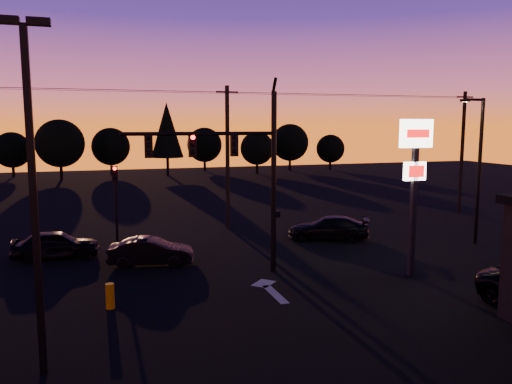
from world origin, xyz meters
TOP-DOWN VIEW (x-y plane):
  - ground at (0.00, 0.00)m, footprint 120.00×120.00m
  - lane_arrow at (0.50, 1.67)m, footprint 1.20×3.10m
  - traffic_signal_mast at (-0.10, 3.99)m, footprint 6.79×0.52m
  - secondary_signal at (-5.00, 11.49)m, footprint 0.30×0.31m
  - parking_lot_light at (-7.50, -3.00)m, footprint 1.25×0.30m
  - pylon_sign at (7.00, 1.50)m, footprint 1.50×0.28m
  - streetlight at (13.91, 5.50)m, footprint 1.55×0.35m
  - utility_pole_1 at (2.00, 14.00)m, footprint 1.40×0.26m
  - utility_pole_2 at (20.00, 14.00)m, footprint 1.40×0.26m
  - power_wires at (2.00, 14.00)m, footprint 36.00×1.22m
  - bollard at (-5.67, 1.39)m, footprint 0.31×0.31m
  - tree_1 at (-16.00, 53.00)m, footprint 4.54×4.54m
  - tree_2 at (-10.00, 48.00)m, footprint 5.77×5.78m
  - tree_3 at (-4.00, 52.00)m, footprint 4.95×4.95m
  - tree_4 at (3.00, 49.00)m, footprint 4.18×4.18m
  - tree_5 at (9.00, 54.00)m, footprint 4.95×4.95m
  - tree_6 at (15.00, 48.00)m, footprint 4.54×4.54m
  - tree_7 at (21.00, 51.00)m, footprint 5.36×5.36m
  - tree_8 at (27.00, 50.00)m, footprint 4.12×4.12m
  - car_left at (-8.01, 9.32)m, footprint 4.14×1.72m
  - car_mid at (-3.66, 6.68)m, footprint 4.14×2.25m
  - car_right at (6.66, 8.95)m, footprint 4.96×3.63m

SIDE VIEW (x-z plane):
  - ground at x=0.00m, z-range 0.00..0.00m
  - lane_arrow at x=0.50m, z-range 0.00..0.01m
  - bollard at x=-5.67m, z-range 0.00..0.92m
  - car_mid at x=-3.66m, z-range 0.00..1.29m
  - car_right at x=6.66m, z-range 0.00..1.33m
  - car_left at x=-8.01m, z-range 0.00..1.40m
  - secondary_signal at x=-5.00m, z-range 0.69..5.04m
  - tree_8 at x=27.00m, z-range 0.53..5.71m
  - tree_1 at x=-16.00m, z-range 0.58..6.29m
  - tree_6 at x=15.00m, z-range 0.58..6.29m
  - tree_3 at x=-4.00m, z-range 0.63..6.86m
  - tree_5 at x=9.00m, z-range 0.63..6.86m
  - tree_7 at x=21.00m, z-range 0.69..7.43m
  - tree_2 at x=-10.00m, z-range 0.74..8.00m
  - streetlight at x=13.91m, z-range 0.42..8.42m
  - utility_pole_1 at x=2.00m, z-range 0.09..9.09m
  - utility_pole_2 at x=20.00m, z-range 0.09..9.09m
  - pylon_sign at x=7.00m, z-range 1.51..8.31m
  - traffic_signal_mast at x=-0.10m, z-range 0.65..9.23m
  - parking_lot_light at x=-7.50m, z-range 0.70..9.84m
  - tree_4 at x=3.00m, z-range 1.18..10.68m
  - power_wires at x=2.00m, z-range 8.53..8.60m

